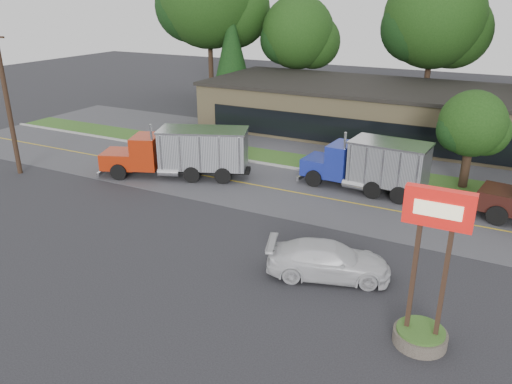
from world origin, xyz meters
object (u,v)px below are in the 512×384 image
dump_truck_red (184,151)px  dump_truck_blue (371,164)px  bilo_sign (426,295)px  rally_car (328,260)px  utility_pole (7,101)px

dump_truck_red → dump_truck_blue: same height
bilo_sign → rally_car: bilo_sign is taller
dump_truck_blue → rally_car: 11.22m
utility_pole → rally_car: 24.56m
dump_truck_red → dump_truck_blue: bearing=173.1°
dump_truck_blue → rally_car: bearing=100.1°
utility_pole → rally_car: bearing=-7.4°
dump_truck_red → rally_car: size_ratio=1.87×
rally_car → utility_pole: bearing=64.1°
bilo_sign → dump_truck_blue: size_ratio=0.73×
bilo_sign → rally_car: size_ratio=1.10×
utility_pole → dump_truck_blue: utility_pole is taller
dump_truck_blue → utility_pole: bearing=23.2°
dump_truck_blue → bilo_sign: bearing=116.2°
utility_pole → dump_truck_red: (10.72, 4.79, -3.28)m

